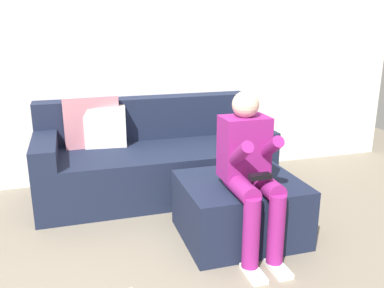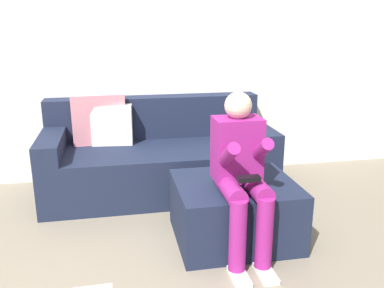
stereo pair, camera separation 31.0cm
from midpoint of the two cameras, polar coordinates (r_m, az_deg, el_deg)
wall_back at (r=4.02m, az=-6.66°, el=14.68°), size 6.00×0.10×2.77m
couch_sectional at (r=3.78m, az=-2.75°, el=-1.79°), size 2.03×0.92×0.91m
ottoman at (r=2.99m, az=8.96°, el=-9.21°), size 0.84×0.71×0.43m
person_seated at (r=2.66m, az=10.21°, el=-3.51°), size 0.31×0.62×1.09m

